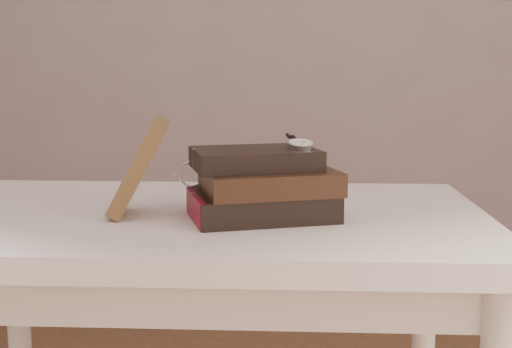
{
  "coord_description": "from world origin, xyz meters",
  "views": [
    {
      "loc": [
        0.16,
        -0.81,
        1.01
      ],
      "look_at": [
        0.1,
        0.3,
        0.82
      ],
      "focal_mm": 47.27,
      "sensor_mm": 36.0,
      "label": 1
    }
  ],
  "objects": [
    {
      "name": "book_stack",
      "position": [
        0.11,
        0.3,
        0.8
      ],
      "size": [
        0.28,
        0.22,
        0.12
      ],
      "color": "black",
      "rests_on": "table"
    },
    {
      "name": "journal",
      "position": [
        -0.1,
        0.31,
        0.83
      ],
      "size": [
        0.12,
        0.12,
        0.17
      ],
      "primitive_type": "cube",
      "rotation": [
        0.0,
        0.49,
        0.15
      ],
      "color": "#49321C",
      "rests_on": "table"
    },
    {
      "name": "eyeglasses",
      "position": [
        0.01,
        0.36,
        0.82
      ],
      "size": [
        0.13,
        0.14,
        0.05
      ],
      "color": "silver",
      "rests_on": "book_stack"
    },
    {
      "name": "pocket_watch",
      "position": [
        0.17,
        0.31,
        0.88
      ],
      "size": [
        0.06,
        0.15,
        0.02
      ],
      "color": "silver",
      "rests_on": "book_stack"
    },
    {
      "name": "table",
      "position": [
        0.0,
        0.35,
        0.66
      ],
      "size": [
        1.0,
        0.6,
        0.75
      ],
      "color": "white",
      "rests_on": "ground"
    }
  ]
}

